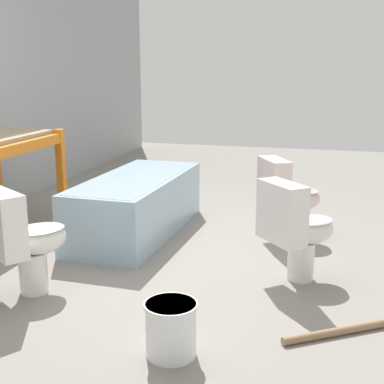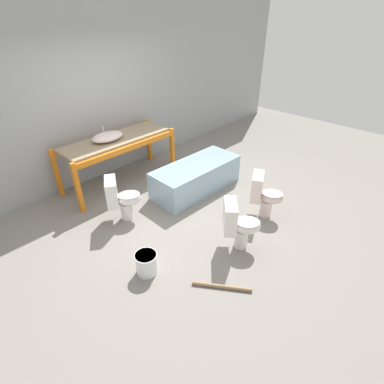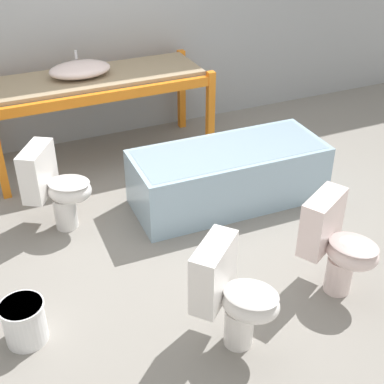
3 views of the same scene
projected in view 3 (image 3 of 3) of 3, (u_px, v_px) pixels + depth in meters
The scene contains 8 objects.
ground_plane at pixel (155, 230), 4.33m from camera, with size 12.00×12.00×0.00m, color gray.
shelving_rack at pixel (98, 87), 4.99m from camera, with size 2.07×0.79×0.86m.
sink_basin at pixel (80, 70), 4.84m from camera, with size 0.56×0.37×0.22m.
bathtub_main at pixel (229, 172), 4.55m from camera, with size 1.66×0.71×0.50m.
toilet_near at pixel (337, 243), 3.55m from camera, with size 0.53×0.59×0.70m.
toilet_far at pixel (55, 185), 4.18m from camera, with size 0.59×0.54×0.70m.
toilet_extra at pixel (232, 293), 3.14m from camera, with size 0.57×0.59×0.70m.
bucket_white at pixel (24, 321), 3.27m from camera, with size 0.28×0.28×0.29m.
Camera 3 is at (-1.16, -3.32, 2.56)m, focal length 50.00 mm.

